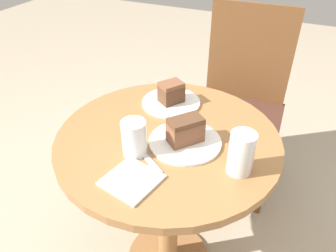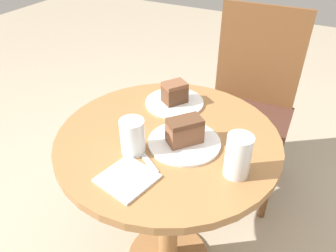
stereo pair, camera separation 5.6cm
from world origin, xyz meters
name	(u,v)px [view 1 (the left image)]	position (x,y,z in m)	size (l,w,h in m)	color
table	(168,172)	(0.00, 0.00, 0.56)	(0.78, 0.78, 0.73)	#9E6B3D
chair	(240,99)	(0.10, 0.74, 0.51)	(0.49, 0.47, 0.99)	brown
plate_near	(185,142)	(0.07, -0.02, 0.74)	(0.24, 0.24, 0.01)	white
plate_far	(171,102)	(-0.08, 0.20, 0.74)	(0.23, 0.23, 0.01)	white
cake_slice_near	(185,130)	(0.07, -0.02, 0.79)	(0.12, 0.13, 0.09)	brown
cake_slice_far	(171,92)	(-0.08, 0.20, 0.78)	(0.11, 0.11, 0.08)	brown
glass_lemonade	(134,140)	(-0.06, -0.13, 0.79)	(0.08, 0.08, 0.12)	silver
glass_water	(241,155)	(0.27, -0.07, 0.79)	(0.08, 0.08, 0.14)	silver
napkin_stack	(132,180)	(-0.01, -0.25, 0.74)	(0.17, 0.17, 0.01)	white
fork	(146,157)	(-0.01, -0.14, 0.74)	(0.15, 0.11, 0.00)	silver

